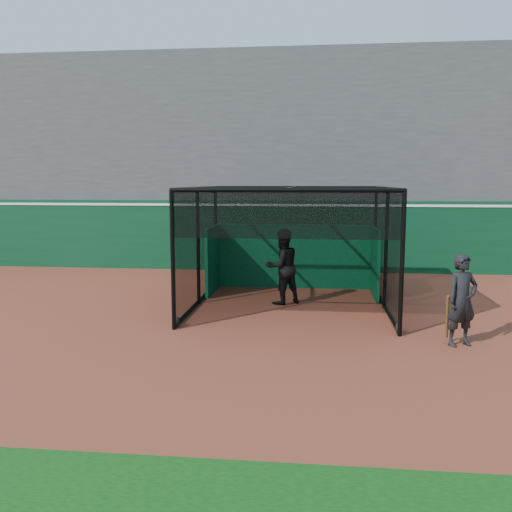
# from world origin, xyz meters

# --- Properties ---
(ground) EXTENTS (120.00, 120.00, 0.00)m
(ground) POSITION_xyz_m (0.00, 0.00, 0.00)
(ground) COLOR brown
(ground) RESTS_ON ground
(outfield_wall) EXTENTS (50.00, 0.50, 2.50)m
(outfield_wall) POSITION_xyz_m (0.00, 8.50, 1.29)
(outfield_wall) COLOR #0A3B20
(outfield_wall) RESTS_ON ground
(grandstand) EXTENTS (50.00, 7.85, 8.95)m
(grandstand) POSITION_xyz_m (0.00, 12.27, 4.48)
(grandstand) COLOR #4C4C4F
(grandstand) RESTS_ON ground
(batting_cage) EXTENTS (4.86, 5.14, 2.99)m
(batting_cage) POSITION_xyz_m (0.85, 2.90, 1.49)
(batting_cage) COLOR black
(batting_cage) RESTS_ON ground
(batter) EXTENTS (1.21, 1.15, 1.96)m
(batter) POSITION_xyz_m (0.63, 3.11, 0.98)
(batter) COLOR black
(batter) RESTS_ON ground
(on_deck_player) EXTENTS (0.77, 0.66, 1.80)m
(on_deck_player) POSITION_xyz_m (4.31, -0.16, 0.90)
(on_deck_player) COLOR black
(on_deck_player) RESTS_ON ground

